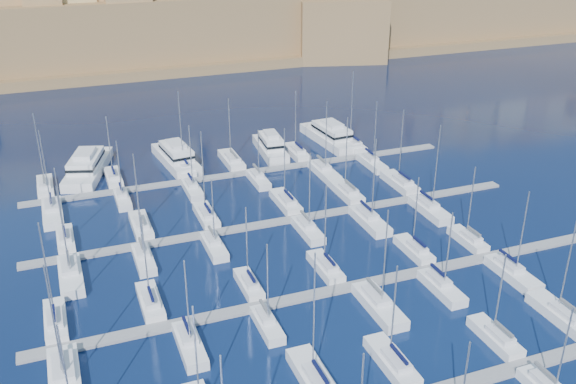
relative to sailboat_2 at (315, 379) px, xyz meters
name	(u,v)px	position (x,y,z in m)	size (l,w,h in m)	color
ground	(310,249)	(11.10, 28.07, -0.77)	(600.00, 600.00, 0.00)	black
pontoon_mid_near	(343,288)	(11.10, 16.07, -0.57)	(84.00, 2.00, 0.40)	slate
pontoon_mid_far	(287,220)	(11.10, 38.07, -0.57)	(84.00, 2.00, 0.40)	slate
pontoon_far	(247,173)	(11.10, 60.07, -0.57)	(84.00, 2.00, 0.40)	slate
sailboat_2	(315,379)	(0.00, 0.00, 0.00)	(3.03, 10.11, 16.67)	silver
sailboat_3	(392,362)	(9.39, -0.48, -0.04)	(2.74, 9.14, 13.42)	silver
sailboat_4	(496,337)	(23.30, -0.92, -0.05)	(2.47, 8.24, 12.24)	silver
sailboat_5	(561,315)	(33.98, -0.11, -0.02)	(2.97, 9.88, 14.21)	silver
sailboat_12	(56,321)	(-26.20, 21.41, -0.03)	(2.67, 8.91, 14.61)	silver
sailboat_13	(150,302)	(-14.37, 21.35, -0.04)	(2.64, 8.79, 13.39)	silver
sailboat_14	(249,285)	(-0.99, 20.79, -0.05)	(2.30, 7.65, 12.59)	silver
sailboat_15	(326,267)	(10.71, 21.22, -0.04)	(2.56, 8.52, 13.66)	silver
sailboat_16	(414,250)	(25.25, 21.11, -0.05)	(2.49, 8.31, 12.68)	silver
sailboat_17	(468,239)	(34.81, 20.96, -0.05)	(2.40, 7.99, 13.00)	silver
sailboat_18	(65,380)	(-25.76, 9.62, 0.01)	(3.35, 11.15, 16.09)	silver
sailboat_19	(190,345)	(-11.55, 10.81, -0.04)	(2.62, 8.73, 12.85)	silver
sailboat_20	(267,324)	(-1.63, 11.40, -0.05)	(2.26, 7.54, 12.61)	silver
sailboat_21	(379,305)	(13.31, 10.03, -0.01)	(3.10, 10.32, 15.14)	silver
sailboat_22	(441,287)	(23.35, 10.84, -0.05)	(2.60, 8.67, 12.59)	silver
sailboat_23	(512,273)	(34.77, 10.38, -0.03)	(2.88, 9.61, 13.92)	silver
sailboat_24	(66,239)	(-23.77, 43.19, -0.05)	(2.54, 8.46, 12.84)	silver
sailboat_25	(141,226)	(-12.05, 43.63, -0.03)	(2.81, 9.35, 13.28)	silver
sailboat_26	(206,216)	(-1.26, 43.45, -0.02)	(2.70, 8.99, 15.67)	silver
sailboat_27	(286,202)	(13.05, 43.74, -0.02)	(2.87, 9.57, 14.34)	silver
sailboat_28	(346,192)	(24.79, 43.84, -0.02)	(2.94, 9.79, 14.91)	silver
sailboat_29	(400,183)	(35.92, 43.95, -0.01)	(3.00, 10.02, 15.04)	silver
sailboat_30	(71,275)	(-23.72, 31.96, -0.01)	(3.14, 10.47, 15.05)	silver
sailboat_31	(144,259)	(-13.38, 32.94, -0.04)	(2.54, 8.47, 13.20)	silver
sailboat_32	(214,246)	(-2.69, 33.02, -0.05)	(2.49, 8.31, 12.31)	silver
sailboat_33	(308,230)	(12.68, 32.81, -0.03)	(2.62, 8.74, 14.27)	silver
sailboat_34	(370,220)	(23.43, 32.15, -0.01)	(3.02, 10.08, 15.46)	silver
sailboat_35	(430,209)	(35.00, 32.22, 0.00)	(2.98, 9.93, 16.33)	silver
sailboat_36	(45,187)	(-26.05, 65.60, -0.02)	(2.79, 9.30, 14.98)	silver
sailboat_37	(114,178)	(-13.77, 65.46, -0.04)	(2.71, 9.02, 13.01)	silver
sailboat_38	(184,167)	(-0.11, 65.86, 0.00)	(2.95, 9.83, 16.35)	silver
sailboat_39	(232,160)	(9.72, 66.09, -0.02)	(3.09, 10.29, 13.78)	silver
sailboat_40	(296,152)	(23.69, 65.65, -0.03)	(2.82, 9.40, 14.09)	silver
sailboat_41	(352,144)	(36.57, 65.86, 0.00)	(2.95, 9.84, 16.90)	silver
sailboat_42	(53,212)	(-25.26, 53.83, 0.00)	(3.22, 10.72, 15.90)	silver
sailboat_43	(123,199)	(-13.47, 55.23, -0.06)	(2.36, 7.88, 12.07)	silver
sailboat_44	(192,189)	(-0.96, 54.97, -0.04)	(2.52, 8.41, 13.34)	silver
sailboat_45	(258,179)	(11.73, 55.04, -0.06)	(2.48, 8.27, 11.00)	silver
sailboat_46	(324,171)	(24.92, 54.19, -0.01)	(3.00, 9.99, 15.28)	silver
sailboat_47	(372,163)	(35.70, 54.73, -0.03)	(2.67, 8.89, 14.06)	silver
motor_yacht_a	(87,166)	(-18.00, 70.90, 0.95)	(11.45, 20.25, 5.25)	silver
motor_yacht_b	(176,156)	(-0.79, 69.81, 0.95)	(7.05, 17.63, 5.25)	silver
motor_yacht_c	(271,146)	(19.03, 68.62, 0.95)	(5.67, 15.01, 5.25)	silver
motor_yacht_d	(330,135)	(33.61, 70.44, 0.95)	(6.99, 18.85, 5.25)	silver
fortified_city	(140,7)	(10.92, 183.33, 13.97)	(460.00, 108.95, 59.52)	brown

